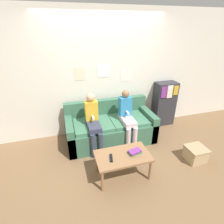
% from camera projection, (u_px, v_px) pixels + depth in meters
% --- Properties ---
extents(ground_plane, '(10.00, 10.00, 0.00)m').
position_uv_depth(ground_plane, '(118.00, 154.00, 3.40)').
color(ground_plane, brown).
extents(wall_back, '(8.00, 0.06, 2.60)m').
position_uv_depth(wall_back, '(103.00, 75.00, 3.71)').
color(wall_back, silver).
rests_on(wall_back, ground_plane).
extents(couch, '(1.82, 0.83, 0.82)m').
position_uv_depth(couch, '(110.00, 128.00, 3.72)').
color(couch, '#38664C').
rests_on(couch, ground_plane).
extents(coffee_table, '(0.86, 0.50, 0.42)m').
position_uv_depth(coffee_table, '(123.00, 158.00, 2.77)').
color(coffee_table, '#8E6642').
rests_on(coffee_table, ground_plane).
extents(person_left, '(0.24, 0.57, 1.13)m').
position_uv_depth(person_left, '(93.00, 120.00, 3.31)').
color(person_left, '#33384C').
rests_on(person_left, ground_plane).
extents(person_right, '(0.24, 0.57, 1.13)m').
position_uv_depth(person_right, '(127.00, 116.00, 3.48)').
color(person_right, silver).
rests_on(person_right, ground_plane).
extents(tv_remote, '(0.08, 0.17, 0.02)m').
position_uv_depth(tv_remote, '(111.00, 158.00, 2.67)').
color(tv_remote, black).
rests_on(tv_remote, coffee_table).
extents(book_stack, '(0.22, 0.16, 0.06)m').
position_uv_depth(book_stack, '(135.00, 152.00, 2.77)').
color(book_stack, '#2D8442').
rests_on(book_stack, coffee_table).
extents(bookshelf, '(0.50, 0.32, 1.07)m').
position_uv_depth(bookshelf, '(164.00, 104.00, 4.25)').
color(bookshelf, '#2D2D33').
rests_on(bookshelf, ground_plane).
extents(storage_box, '(0.35, 0.34, 0.27)m').
position_uv_depth(storage_box, '(195.00, 154.00, 3.19)').
color(storage_box, tan).
rests_on(storage_box, ground_plane).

